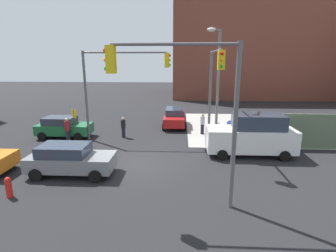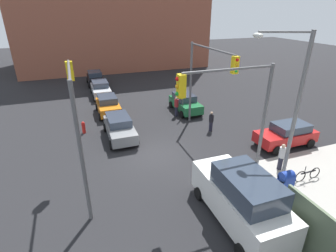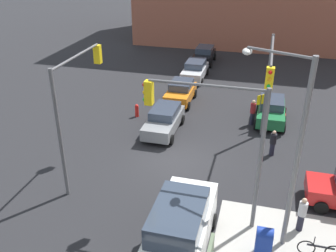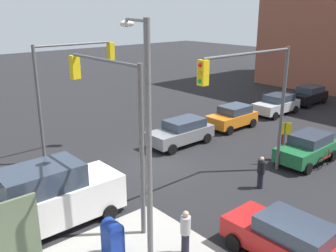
{
  "view_description": "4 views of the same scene",
  "coord_description": "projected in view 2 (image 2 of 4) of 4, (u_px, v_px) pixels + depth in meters",
  "views": [
    {
      "loc": [
        2.45,
        -14.23,
        5.79
      ],
      "look_at": [
        1.7,
        0.67,
        2.09
      ],
      "focal_mm": 28.0,
      "sensor_mm": 36.0,
      "label": 1
    },
    {
      "loc": [
        14.42,
        -4.32,
        8.86
      ],
      "look_at": [
        0.51,
        0.72,
        2.17
      ],
      "focal_mm": 28.0,
      "sensor_mm": 36.0,
      "label": 2
    },
    {
      "loc": [
        17.83,
        4.25,
        11.36
      ],
      "look_at": [
        0.05,
        -0.54,
        2.15
      ],
      "focal_mm": 40.0,
      "sensor_mm": 36.0,
      "label": 3
    },
    {
      "loc": [
        12.03,
        14.54,
        8.23
      ],
      "look_at": [
        0.34,
        1.17,
        2.65
      ],
      "focal_mm": 40.0,
      "sensor_mm": 36.0,
      "label": 4
    }
  ],
  "objects": [
    {
      "name": "coupe_green",
      "position": [
        185.0,
        103.0,
        24.24
      ],
      "size": [
        4.04,
        2.02,
        1.62
      ],
      "color": "#1E6638",
      "rests_on": "ground"
    },
    {
      "name": "bicycle_leaning_on_fence",
      "position": [
        308.0,
        175.0,
        14.64
      ],
      "size": [
        0.05,
        1.75,
        0.97
      ],
      "color": "black",
      "rests_on": "ground"
    },
    {
      "name": "street_lamp_corner",
      "position": [
        291.0,
        101.0,
        12.77
      ],
      "size": [
        1.26,
        2.51,
        8.0
      ],
      "color": "slate",
      "rests_on": "ground"
    },
    {
      "name": "pedestrian_crossing",
      "position": [
        282.0,
        156.0,
        15.41
      ],
      "size": [
        0.36,
        0.36,
        1.69
      ],
      "rotation": [
        0.0,
        0.0,
        5.03
      ],
      "color": "#B2B2B7",
      "rests_on": "ground"
    },
    {
      "name": "bicycle_at_crosswalk",
      "position": [
        194.0,
        106.0,
        24.9
      ],
      "size": [
        1.75,
        0.05,
        0.97
      ],
      "color": "black",
      "rests_on": "ground"
    },
    {
      "name": "mailbox_blue",
      "position": [
        285.0,
        183.0,
        13.28
      ],
      "size": [
        0.56,
        0.64,
        1.43
      ],
      "color": "navy",
      "rests_on": "ground"
    },
    {
      "name": "traffic_signal_se_corner",
      "position": [
        75.0,
        111.0,
        11.81
      ],
      "size": [
        4.99,
        0.36,
        6.5
      ],
      "color": "#59595B",
      "rests_on": "ground"
    },
    {
      "name": "warning_sign_two_way",
      "position": [
        183.0,
        99.0,
        22.61
      ],
      "size": [
        0.48,
        0.48,
        2.4
      ],
      "color": "#4C4C4C",
      "rests_on": "ground"
    },
    {
      "name": "fire_hydrant",
      "position": [
        84.0,
        127.0,
        20.13
      ],
      "size": [
        0.26,
        0.26,
        0.94
      ],
      "color": "red",
      "rests_on": "ground"
    },
    {
      "name": "traffic_signal_nw_corner",
      "position": [
        206.0,
        72.0,
        18.58
      ],
      "size": [
        6.29,
        0.36,
        6.5
      ],
      "color": "#59595B",
      "rests_on": "ground"
    },
    {
      "name": "coupe_orange",
      "position": [
        108.0,
        105.0,
        23.66
      ],
      "size": [
        3.8,
        2.02,
        1.62
      ],
      "color": "orange",
      "rests_on": "ground"
    },
    {
      "name": "coupe_silver",
      "position": [
        101.0,
        89.0,
        28.44
      ],
      "size": [
        4.25,
        2.02,
        1.62
      ],
      "color": "#B7BABF",
      "rests_on": "ground"
    },
    {
      "name": "coupe_gray",
      "position": [
        119.0,
        127.0,
        19.29
      ],
      "size": [
        4.39,
        2.02,
        1.62
      ],
      "color": "slate",
      "rests_on": "ground"
    },
    {
      "name": "pedestrian_walking_north",
      "position": [
        211.0,
        121.0,
        20.33
      ],
      "size": [
        0.36,
        0.36,
        1.61
      ],
      "rotation": [
        0.0,
        0.0,
        5.11
      ],
      "color": "black",
      "rests_on": "ground"
    },
    {
      "name": "hatchback_black",
      "position": [
        95.0,
        78.0,
        32.76
      ],
      "size": [
        4.06,
        2.02,
        1.62
      ],
      "color": "black",
      "rests_on": "ground"
    },
    {
      "name": "building_brick_west",
      "position": [
        110.0,
        4.0,
        41.69
      ],
      "size": [
        16.0,
        28.0,
        18.78
      ],
      "color": "#93513D",
      "rests_on": "ground"
    },
    {
      "name": "pedestrian_waiting",
      "position": [
        176.0,
        106.0,
        23.11
      ],
      "size": [
        0.36,
        0.36,
        1.81
      ],
      "rotation": [
        0.0,
        0.0,
        3.14
      ],
      "color": "maroon",
      "rests_on": "ground"
    },
    {
      "name": "traffic_signal_ne_corner",
      "position": [
        234.0,
        106.0,
        12.41
      ],
      "size": [
        0.36,
        4.99,
        6.5
      ],
      "color": "#59595B",
      "rests_on": "ground"
    },
    {
      "name": "van_white_delivery",
      "position": [
        241.0,
        198.0,
        11.46
      ],
      "size": [
        5.4,
        2.32,
        2.62
      ],
      "color": "white",
      "rests_on": "ground"
    },
    {
      "name": "ground_plane",
      "position": [
        155.0,
        154.0,
        17.35
      ],
      "size": [
        120.0,
        120.0,
        0.0
      ],
      "primitive_type": "plane",
      "color": "black"
    },
    {
      "name": "sedan_red",
      "position": [
        287.0,
        134.0,
        18.2
      ],
      "size": [
        2.02,
        4.21,
        1.62
      ],
      "color": "#B21919",
      "rests_on": "ground"
    }
  ]
}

